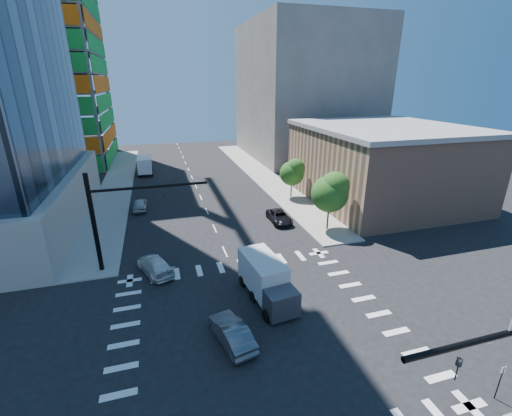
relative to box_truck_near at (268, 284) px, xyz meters
name	(u,v)px	position (x,y,z in m)	size (l,w,h in m)	color
ground	(259,328)	(-1.63, -3.03, -1.41)	(160.00, 160.00, 0.00)	black
road_markings	(259,328)	(-1.63, -3.03, -1.41)	(20.00, 20.00, 0.01)	silver
sidewalk_ne	(261,174)	(10.87, 36.97, -1.34)	(5.00, 60.00, 0.15)	#989490
sidewalk_nw	(117,185)	(-14.13, 36.97, -1.34)	(5.00, 60.00, 0.15)	#989490
construction_building	(23,33)	(-29.04, 58.89, 23.20)	(25.16, 34.50, 70.60)	slate
commercial_building	(383,163)	(23.37, 18.97, 3.90)	(20.50, 22.50, 10.60)	tan
bg_building_ne	(304,92)	(25.37, 51.97, 12.59)	(24.00, 30.00, 28.00)	#625D58
signal_mast_nw	(111,213)	(-11.63, 8.47, 4.08)	(10.20, 0.40, 9.00)	black
tree_south	(331,192)	(11.00, 10.87, 3.27)	(4.16, 4.16, 6.82)	#382316
tree_north	(293,172)	(11.30, 22.87, 2.57)	(3.54, 3.52, 5.78)	#382316
no_parking_sign	(500,379)	(9.07, -12.03, -0.03)	(0.30, 0.06, 2.20)	black
car_nb_far	(279,217)	(6.35, 14.76, -0.74)	(2.23, 4.84, 1.35)	black
car_sb_near	(155,265)	(-8.46, 6.75, -0.68)	(2.05, 5.05, 1.47)	silver
car_sb_mid	(140,204)	(-10.13, 24.05, -0.66)	(1.77, 4.41, 1.50)	#AFB2B7
car_sb_cross	(232,332)	(-3.74, -3.76, -0.65)	(1.63, 4.66, 1.54)	#57565C
box_truck_near	(268,284)	(0.00, 0.00, 0.00)	(3.27, 6.34, 3.19)	black
box_truck_far	(145,166)	(-9.62, 44.06, 0.01)	(2.63, 6.16, 3.23)	black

